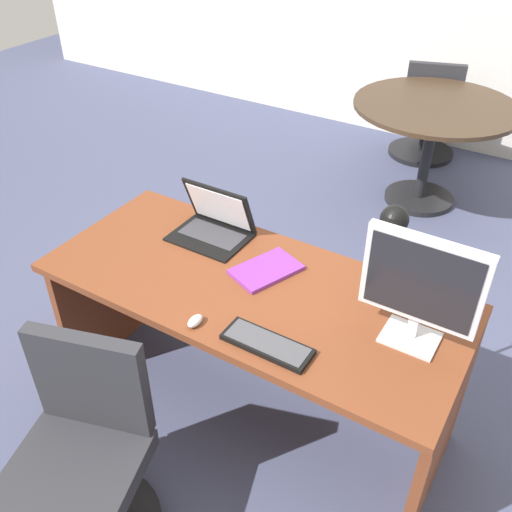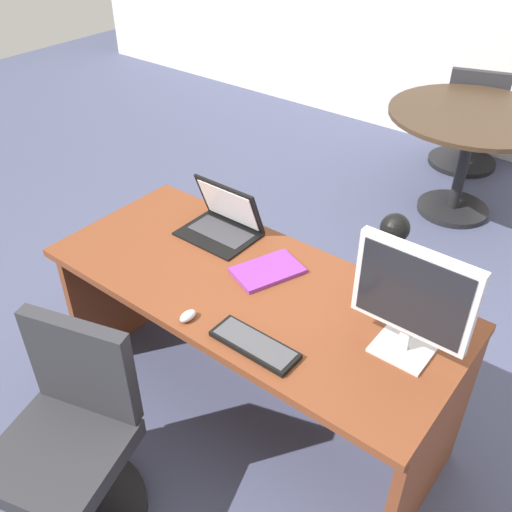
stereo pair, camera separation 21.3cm
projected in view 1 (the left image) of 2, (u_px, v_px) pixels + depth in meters
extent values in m
plane|color=#474C6B|center=(370.00, 253.00, 3.80)|extent=(12.00, 12.00, 0.00)
cube|color=brown|center=(251.00, 288.00, 2.33)|extent=(1.76, 0.77, 0.04)
cube|color=brown|center=(110.00, 289.00, 2.92)|extent=(0.04, 0.67, 0.72)
cube|color=brown|center=(440.00, 437.00, 2.19)|extent=(0.04, 0.67, 0.72)
cube|color=brown|center=(283.00, 311.00, 2.73)|extent=(1.55, 0.02, 0.51)
cube|color=silver|center=(410.00, 337.00, 2.06)|extent=(0.20, 0.16, 0.01)
cube|color=silver|center=(413.00, 325.00, 2.03)|extent=(0.04, 0.02, 0.09)
cube|color=silver|center=(423.00, 280.00, 1.90)|extent=(0.42, 0.04, 0.34)
cube|color=black|center=(421.00, 283.00, 1.89)|extent=(0.37, 0.00, 0.30)
cube|color=black|center=(210.00, 237.00, 2.59)|extent=(0.34, 0.26, 0.01)
cube|color=#38383D|center=(212.00, 234.00, 2.60)|extent=(0.29, 0.14, 0.00)
cube|color=black|center=(220.00, 206.00, 2.58)|extent=(0.34, 0.10, 0.23)
cube|color=white|center=(218.00, 207.00, 2.57)|extent=(0.30, 0.08, 0.20)
cube|color=black|center=(267.00, 344.00, 2.02)|extent=(0.33, 0.12, 0.02)
cube|color=#47474C|center=(267.00, 342.00, 2.02)|extent=(0.31, 0.10, 0.00)
ellipsoid|color=silver|center=(195.00, 321.00, 2.11)|extent=(0.04, 0.08, 0.03)
cylinder|color=black|center=(386.00, 282.00, 2.32)|extent=(0.12, 0.12, 0.01)
cylinder|color=black|center=(391.00, 254.00, 2.23)|extent=(0.02, 0.02, 0.27)
sphere|color=black|center=(394.00, 219.00, 2.11)|extent=(0.11, 0.11, 0.11)
cube|color=purple|center=(266.00, 270.00, 2.38)|extent=(0.27, 0.33, 0.02)
cylinder|color=black|center=(83.00, 506.00, 2.13)|extent=(0.05, 0.05, 0.32)
cube|color=#2D2D33|center=(73.00, 475.00, 2.01)|extent=(0.57, 0.57, 0.08)
cube|color=#2D2D33|center=(90.00, 381.00, 2.03)|extent=(0.44, 0.18, 0.43)
cylinder|color=black|center=(418.00, 198.00, 4.35)|extent=(0.51, 0.51, 0.04)
cylinder|color=black|center=(427.00, 154.00, 4.14)|extent=(0.08, 0.08, 0.70)
cylinder|color=#3F2D1E|center=(436.00, 106.00, 3.92)|extent=(1.14, 1.14, 0.03)
cylinder|color=black|center=(420.00, 152.00, 5.01)|extent=(0.56, 0.56, 0.04)
cylinder|color=black|center=(424.00, 132.00, 4.90)|extent=(0.05, 0.05, 0.33)
cube|color=#2D2D33|center=(428.00, 109.00, 4.78)|extent=(0.58, 0.58, 0.08)
cube|color=#2D2D33|center=(434.00, 90.00, 4.46)|extent=(0.44, 0.19, 0.41)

